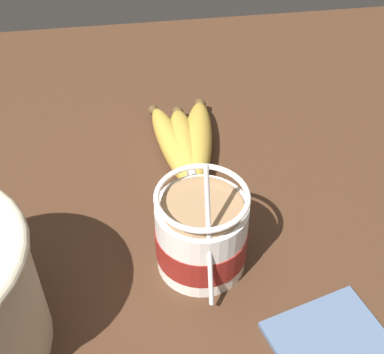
{
  "coord_description": "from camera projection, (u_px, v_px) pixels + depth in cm",
  "views": [
    {
      "loc": [
        -44.66,
        5.59,
        50.67
      ],
      "look_at": [
        0.96,
        -1.11,
        8.18
      ],
      "focal_mm": 50.0,
      "sensor_mm": 36.0,
      "label": 1
    }
  ],
  "objects": [
    {
      "name": "table",
      "position": [
        184.0,
        221.0,
        0.66
      ],
      "size": [
        99.99,
        99.99,
        3.63
      ],
      "color": "#422819",
      "rests_on": "ground"
    },
    {
      "name": "coffee_mug",
      "position": [
        201.0,
        234.0,
        0.56
      ],
      "size": [
        15.53,
        9.83,
        15.83
      ],
      "color": "white",
      "rests_on": "table"
    },
    {
      "name": "banana_bunch",
      "position": [
        186.0,
        145.0,
        0.71
      ],
      "size": [
        20.52,
        10.45,
        4.24
      ],
      "color": "#4C381E",
      "rests_on": "table"
    }
  ]
}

